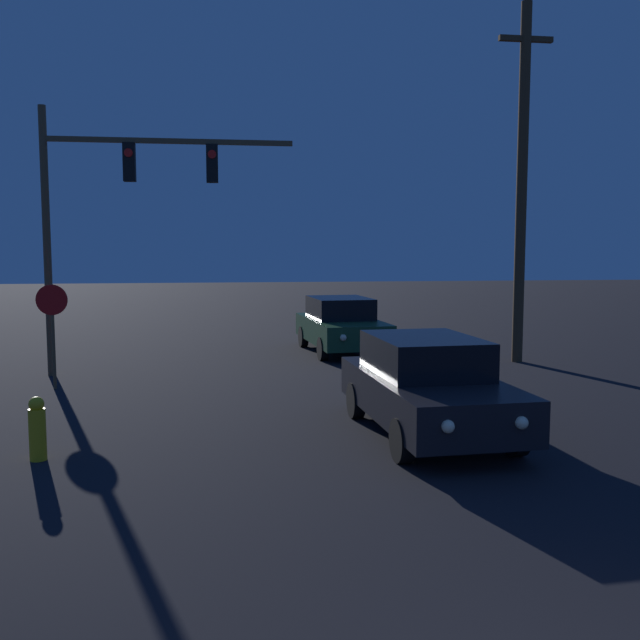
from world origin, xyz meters
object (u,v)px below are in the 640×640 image
Objects in this scene: traffic_signal_mast at (112,196)px; fire_hydrant at (37,429)px; stop_sign at (52,317)px; car_near at (427,385)px; car_far at (341,325)px; utility_pole at (522,181)px.

fire_hydrant is (-0.15, -7.10, -3.80)m from traffic_signal_mast.
traffic_signal_mast is 6.80× the size of fire_hydrant.
traffic_signal_mast is 3.38m from stop_sign.
traffic_signal_mast is (-5.80, 6.50, 3.44)m from car_near.
car_far is 6.38m from utility_pole.
car_near and car_far have the same top height.
traffic_signal_mast reaches higher than stop_sign.
car_near is at bearing -123.57° from utility_pole.
stop_sign is 2.44× the size of fire_hydrant.
fire_hydrant is (-6.15, -9.88, -0.35)m from car_far.
utility_pole is 13.61m from fire_hydrant.
utility_pole is at bearing -126.50° from car_near.
utility_pole is at bearing 10.46° from stop_sign.
car_far is 7.45m from traffic_signal_mast.
traffic_signal_mast is 0.68× the size of utility_pole.
utility_pole is 10.01× the size of fire_hydrant.
utility_pole is (10.36, 0.38, 0.54)m from traffic_signal_mast.
car_far is 11.64m from fire_hydrant.
car_near is 0.99× the size of car_far.
car_far is (0.19, 9.28, 0.00)m from car_near.
traffic_signal_mast reaches higher than car_far.
car_near is at bearing -34.70° from stop_sign.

